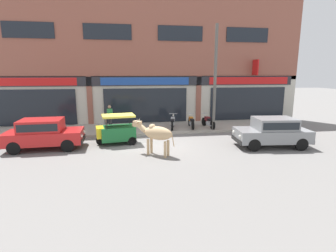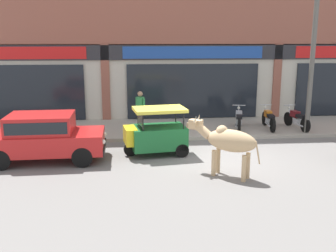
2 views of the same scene
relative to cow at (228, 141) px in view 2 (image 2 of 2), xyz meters
The scene contains 11 objects.
ground_plane 1.92m from the cow, 86.32° to the left, with size 90.00×90.00×0.00m, color slate.
sidewalk 5.64m from the cow, 88.92° to the left, with size 19.00×3.46×0.12m, color #A8A093.
shop_building 8.56m from the cow, 89.18° to the left, with size 23.00×1.40×10.45m.
cow is the anchor object (origin of this frame).
car_1 5.54m from the cow, 161.01° to the left, with size 3.66×1.71×1.46m.
auto_rickshaw 2.89m from the cow, 129.25° to the left, with size 2.08×1.41×1.52m.
motorcycle_0 5.24m from the cow, 71.82° to the left, with size 0.67×1.78×0.88m.
motorcycle_1 5.74m from the cow, 60.19° to the left, with size 0.52×1.81×0.88m.
motorcycle_2 6.24m from the cow, 50.71° to the left, with size 0.54×1.80×0.88m.
pedestrian 5.21m from the cow, 115.84° to the left, with size 0.35×0.40×1.60m.
utility_pole 6.23m from the cow, 45.44° to the left, with size 0.18×0.18×6.30m, color #595651.
Camera 2 is at (-2.56, -11.62, 3.74)m, focal length 42.00 mm.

